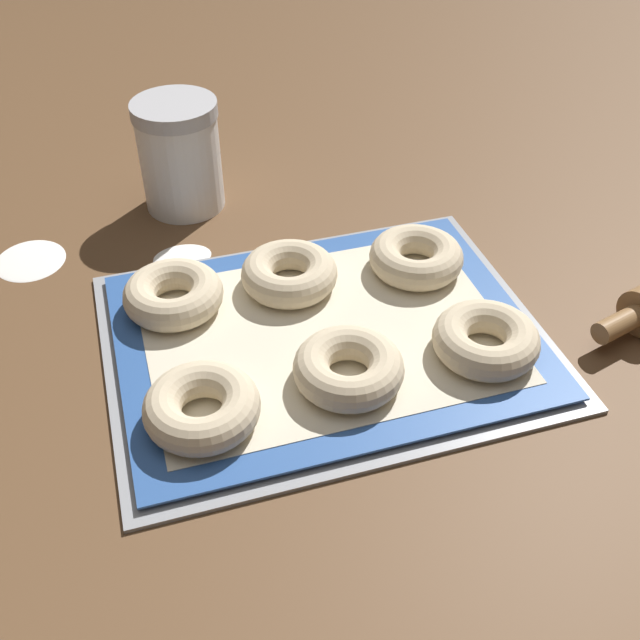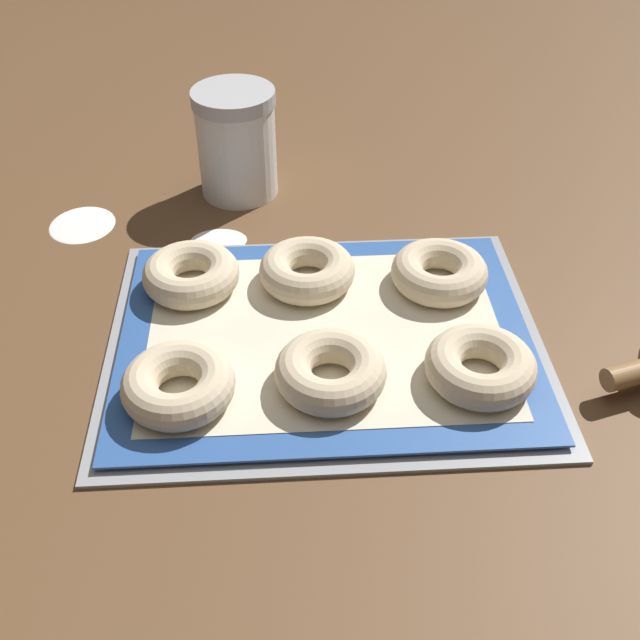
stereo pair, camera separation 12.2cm
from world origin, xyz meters
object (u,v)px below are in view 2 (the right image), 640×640
(bagel_back_right, at_px, (439,272))
(flour_canister, at_px, (237,143))
(bagel_front_left, at_px, (178,384))
(bagel_front_right, at_px, (480,366))
(bagel_back_left, at_px, (191,274))
(bagel_back_center, at_px, (307,270))
(bagel_front_center, at_px, (334,371))
(baking_tray, at_px, (320,339))

(bagel_back_right, bearing_deg, flour_canister, 133.61)
(bagel_front_left, height_order, bagel_front_right, same)
(bagel_back_right, bearing_deg, bagel_front_right, -85.34)
(bagel_front_right, height_order, bagel_back_left, same)
(bagel_front_left, xyz_separation_m, bagel_back_center, (0.11, 0.15, 0.00))
(bagel_front_left, xyz_separation_m, bagel_front_right, (0.25, 0.01, 0.00))
(flour_canister, bearing_deg, bagel_front_center, -75.66)
(flour_canister, bearing_deg, bagel_back_center, -70.31)
(bagel_back_right, bearing_deg, bagel_front_center, -130.72)
(bagel_front_left, relative_size, bagel_front_center, 1.00)
(bagel_front_left, bearing_deg, bagel_back_left, 90.10)
(bagel_front_left, height_order, bagel_front_center, same)
(bagel_back_center, bearing_deg, bagel_back_right, -4.80)
(bagel_back_left, bearing_deg, bagel_front_left, -89.90)
(bagel_front_center, distance_m, flour_canister, 0.36)
(bagel_back_center, height_order, bagel_back_right, same)
(bagel_front_left, xyz_separation_m, flour_canister, (0.04, 0.35, 0.04))
(bagel_front_center, distance_m, bagel_back_left, 0.19)
(bagel_front_left, relative_size, flour_canister, 0.75)
(bagel_back_center, xyz_separation_m, flour_canister, (-0.07, 0.20, 0.04))
(baking_tray, height_order, bagel_front_left, bagel_front_left)
(bagel_front_center, bearing_deg, bagel_back_right, 49.28)
(bagel_front_right, xyz_separation_m, bagel_back_right, (-0.01, 0.13, 0.00))
(bagel_front_center, bearing_deg, flour_canister, 104.34)
(bagel_back_left, height_order, flour_canister, flour_canister)
(flour_canister, bearing_deg, bagel_front_left, -96.77)
(bagel_front_left, relative_size, bagel_back_left, 1.00)
(bagel_front_right, distance_m, bagel_back_center, 0.20)
(baking_tray, xyz_separation_m, bagel_back_center, (-0.01, 0.08, 0.02))
(bagel_front_right, bearing_deg, bagel_back_center, 134.23)
(bagel_front_left, distance_m, bagel_front_center, 0.13)
(bagel_front_center, relative_size, flour_canister, 0.75)
(bagel_back_center, xyz_separation_m, bagel_back_right, (0.13, -0.01, 0.00))
(bagel_back_right, bearing_deg, baking_tray, -151.70)
(bagel_back_center, height_order, flour_canister, flour_canister)
(baking_tray, distance_m, bagel_front_left, 0.15)
(bagel_back_left, xyz_separation_m, flour_canister, (0.04, 0.20, 0.04))
(bagel_back_left, height_order, bagel_back_right, same)
(bagel_front_center, xyz_separation_m, bagel_front_right, (0.12, -0.00, 0.00))
(bagel_front_center, xyz_separation_m, flour_canister, (-0.09, 0.34, 0.04))
(baking_tray, bearing_deg, bagel_front_center, -83.28)
(baking_tray, bearing_deg, bagel_back_center, 96.14)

